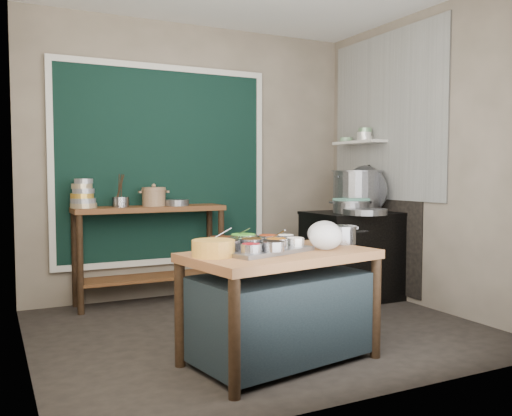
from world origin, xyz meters
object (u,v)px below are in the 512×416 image
stove_block (354,257)px  utensil_cup (120,202)px  condiment_tray (259,250)px  saucepan (341,235)px  yellow_basin (213,248)px  stock_pot (357,191)px  back_counter (150,255)px  steamer (351,207)px  ceramic_crock (154,198)px  prep_table (280,307)px

stove_block → utensil_cup: bearing=161.6°
condiment_tray → saucepan: (0.73, 0.10, 0.05)m
yellow_basin → stock_pot: stock_pot is taller
back_counter → steamer: steamer is taller
yellow_basin → utensil_cup: size_ratio=1.70×
condiment_tray → saucepan: size_ratio=2.56×
condiment_tray → ceramic_crock: (-0.15, 1.98, 0.27)m
utensil_cup → saucepan: bearing=-57.1°
ceramic_crock → steamer: 1.94m
utensil_cup → condiment_tray: bearing=-76.3°
saucepan → prep_table: bearing=-166.1°
saucepan → steamer: bearing=49.7°
back_counter → stove_block: size_ratio=1.61×
ceramic_crock → back_counter: bearing=-172.2°
stove_block → ceramic_crock: ceramic_crock is taller
stove_block → utensil_cup: 2.37m
stove_block → condiment_tray: bearing=-143.8°
ceramic_crock → stock_pot: bearing=-18.1°
condiment_tray → utensil_cup: 2.04m
prep_table → utensil_cup: utensil_cup is taller
steamer → stove_block: bearing=40.5°
back_counter → condiment_tray: back_counter is taller
prep_table → steamer: bearing=29.8°
prep_table → yellow_basin: yellow_basin is taller
condiment_tray → back_counter: bearing=95.7°
yellow_basin → stock_pot: bearing=33.0°
prep_table → stock_pot: stock_pot is taller
back_counter → prep_table: bearing=-80.8°
back_counter → ceramic_crock: 0.56m
steamer → back_counter: bearing=155.4°
prep_table → ceramic_crock: (-0.28, 2.04, 0.66)m
prep_table → condiment_tray: 0.41m
yellow_basin → steamer: steamer is taller
utensil_cup → stock_pot: bearing=-15.4°
stock_pot → prep_table: bearing=-140.2°
condiment_tray → utensil_cup: utensil_cup is taller
stove_block → stock_pot: bearing=42.4°
stove_block → steamer: size_ratio=2.39×
prep_table → yellow_basin: 0.64m
condiment_tray → steamer: bearing=35.9°
back_counter → ceramic_crock: ceramic_crock is taller
condiment_tray → ceramic_crock: bearing=94.4°
prep_table → back_counter: 2.06m
stove_block → stock_pot: (0.10, 0.10, 0.66)m
utensil_cup → ceramic_crock: ceramic_crock is taller
stove_block → condiment_tray: stove_block is taller
stove_block → saucepan: saucepan is taller
back_counter → stove_block: (1.90, -0.73, -0.05)m
saucepan → ceramic_crock: 2.09m
stove_block → stock_pot: stock_pot is taller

